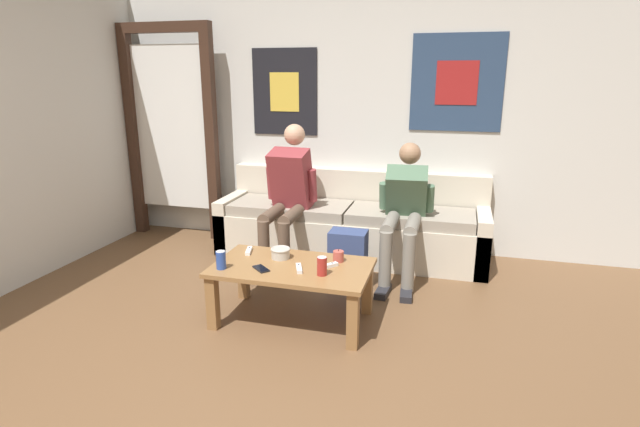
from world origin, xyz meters
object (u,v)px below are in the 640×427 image
object	(u,v)px
backpack	(348,261)
ceramic_bowl	(281,252)
person_seated_teen	(404,206)
cell_phone	(261,269)
couch	(351,227)
coffee_table	(292,275)
game_controller_near_right	(249,251)
pillar_candle	(338,256)
game_controller_near_left	(299,268)
drink_can_red	(322,266)
game_controller_far_center	(328,266)
person_seated_adult	(288,191)
drink_can_blue	(221,260)

from	to	relation	value
backpack	ceramic_bowl	world-z (taller)	ceramic_bowl
person_seated_teen	cell_phone	size ratio (longest dim) A/B	7.55
couch	coffee_table	xyz separation A→B (m)	(-0.11, -1.40, 0.06)
couch	game_controller_near_right	size ratio (longest dim) A/B	16.82
pillar_candle	coffee_table	bearing A→B (deg)	-150.83
game_controller_near_left	cell_phone	distance (m)	0.25
ceramic_bowl	person_seated_teen	bearing A→B (deg)	50.93
drink_can_red	cell_phone	xyz separation A→B (m)	(-0.42, -0.02, -0.06)
game_controller_near_right	game_controller_near_left	bearing A→B (deg)	-26.42
couch	drink_can_red	size ratio (longest dim) A/B	20.05
game_controller_near_left	pillar_candle	bearing A→B (deg)	46.06
pillar_candle	game_controller_far_center	world-z (taller)	pillar_candle
cell_phone	pillar_candle	bearing A→B (deg)	31.38
backpack	game_controller_near_left	size ratio (longest dim) A/B	3.22
person_seated_adult	game_controller_far_center	size ratio (longest dim) A/B	9.42
coffee_table	person_seated_adult	distance (m)	1.17
ceramic_bowl	game_controller_near_left	size ratio (longest dim) A/B	0.96
cell_phone	person_seated_adult	bearing A→B (deg)	100.32
coffee_table	backpack	xyz separation A→B (m)	(0.25, 0.66, -0.11)
backpack	cell_phone	size ratio (longest dim) A/B	3.23
drink_can_blue	game_controller_near_left	distance (m)	0.52
person_seated_adult	backpack	world-z (taller)	person_seated_adult
pillar_candle	drink_can_blue	xyz separation A→B (m)	(-0.73, -0.34, 0.02)
person_seated_adult	couch	bearing A→B (deg)	34.26
backpack	game_controller_near_left	xyz separation A→B (m)	(-0.18, -0.72, 0.20)
ceramic_bowl	game_controller_near_right	xyz separation A→B (m)	(-0.26, 0.05, -0.03)
backpack	game_controller_near_left	bearing A→B (deg)	-103.64
person_seated_adult	game_controller_near_left	bearing A→B (deg)	-67.60
coffee_table	person_seated_adult	size ratio (longest dim) A/B	0.87
person_seated_teen	game_controller_near_right	world-z (taller)	person_seated_teen
person_seated_adult	drink_can_blue	distance (m)	1.25
pillar_candle	game_controller_far_center	size ratio (longest dim) A/B	0.67
cell_phone	game_controller_near_left	bearing A→B (deg)	13.23
drink_can_red	cell_phone	distance (m)	0.42
couch	drink_can_blue	bearing A→B (deg)	-109.24
person_seated_teen	cell_phone	bearing A→B (deg)	-124.77
cell_phone	backpack	bearing A→B (deg)	61.59
ceramic_bowl	pillar_candle	bearing A→B (deg)	6.49
cell_phone	game_controller_far_center	bearing A→B (deg)	20.04
backpack	drink_can_red	distance (m)	0.80
person_seated_teen	game_controller_near_left	world-z (taller)	person_seated_teen
coffee_table	ceramic_bowl	world-z (taller)	ceramic_bowl
couch	ceramic_bowl	bearing A→B (deg)	-100.35
person_seated_teen	ceramic_bowl	distance (m)	1.22
drink_can_blue	game_controller_near_right	bearing A→B (deg)	81.57
game_controller_near_right	backpack	bearing A→B (deg)	37.99
coffee_table	pillar_candle	bearing A→B (deg)	29.17
pillar_candle	game_controller_near_left	distance (m)	0.31
couch	drink_can_red	bearing A→B (deg)	-85.11
game_controller_near_right	drink_can_blue	bearing A→B (deg)	-98.43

